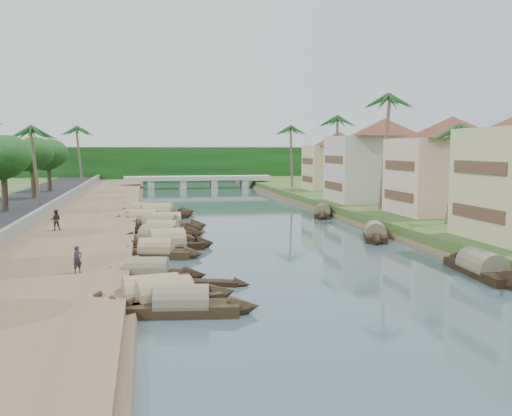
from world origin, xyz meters
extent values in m
plane|color=#35484F|center=(0.00, 0.00, 0.00)|extent=(220.00, 220.00, 0.00)
cube|color=brown|center=(-16.00, 20.00, 0.40)|extent=(10.00, 180.00, 0.80)
cube|color=#2F481D|center=(19.00, 20.00, 0.60)|extent=(16.00, 180.00, 1.20)
cube|color=slate|center=(-20.20, 20.00, 1.35)|extent=(0.40, 180.00, 1.10)
cube|color=#0F350E|center=(0.00, 95.00, 4.00)|extent=(120.00, 4.00, 8.00)
cube|color=#0F350E|center=(0.00, 100.00, 4.00)|extent=(120.00, 4.00, 8.00)
cube|color=#0F350E|center=(0.00, 105.00, 4.00)|extent=(120.00, 4.00, 8.00)
cube|color=#ABACA1|center=(0.00, 72.00, 2.00)|extent=(28.00, 4.00, 0.80)
cube|color=#ABACA1|center=(-9.00, 72.00, 0.90)|extent=(1.20, 3.50, 1.80)
cube|color=#ABACA1|center=(-3.00, 72.00, 0.90)|extent=(1.20, 3.50, 1.80)
cube|color=#ABACA1|center=(3.00, 72.00, 0.90)|extent=(1.20, 3.50, 1.80)
cube|color=#ABACA1|center=(9.00, 72.00, 0.90)|extent=(1.20, 3.50, 1.80)
cube|color=#523726|center=(12.95, -2.00, 3.20)|extent=(0.10, 6.40, 0.90)
cube|color=#523726|center=(12.95, -2.00, 6.40)|extent=(0.10, 6.40, 0.90)
cube|color=beige|center=(20.00, 14.00, 4.95)|extent=(11.00, 8.00, 7.50)
pyramid|color=#5A271F|center=(20.00, 14.00, 9.80)|extent=(14.11, 14.11, 2.20)
cube|color=#523726|center=(14.45, 14.00, 3.08)|extent=(0.10, 6.40, 0.90)
cube|color=#523726|center=(14.45, 14.00, 6.08)|extent=(0.10, 6.40, 0.90)
cube|color=beige|center=(19.00, 28.00, 5.20)|extent=(13.00, 8.00, 8.00)
pyramid|color=#5A271F|center=(19.00, 28.00, 10.30)|extent=(15.59, 15.59, 2.20)
cube|color=#523726|center=(12.45, 28.00, 3.20)|extent=(0.10, 6.40, 0.90)
cube|color=#523726|center=(12.45, 28.00, 6.40)|extent=(0.10, 6.40, 0.90)
cube|color=tan|center=(20.00, 48.00, 4.70)|extent=(10.00, 7.00, 7.00)
pyramid|color=#5A271F|center=(20.00, 48.00, 9.30)|extent=(12.62, 12.62, 2.20)
cube|color=#523726|center=(14.95, 48.00, 2.95)|extent=(0.10, 5.60, 0.90)
cube|color=#523726|center=(14.95, 48.00, 5.75)|extent=(0.10, 5.60, 0.90)
cube|color=black|center=(-8.46, -12.10, 0.20)|extent=(5.53, 2.34, 0.70)
cone|color=black|center=(-5.51, -12.48, 0.28)|extent=(1.71, 1.69, 1.67)
cone|color=black|center=(-11.41, -11.72, 0.28)|extent=(1.71, 1.69, 1.67)
cylinder|color=#706B54|center=(-8.46, -12.10, 0.58)|extent=(4.28, 2.24, 1.74)
cube|color=black|center=(-9.86, -10.48, 0.20)|extent=(5.88, 2.86, 0.70)
cone|color=black|center=(-6.77, -9.99, 0.28)|extent=(1.91, 2.04, 1.99)
cone|color=black|center=(-12.95, -10.97, 0.28)|extent=(1.91, 2.04, 1.99)
cylinder|color=#998961|center=(-9.86, -10.48, 0.58)|extent=(4.58, 2.73, 2.09)
cube|color=black|center=(-9.28, -10.71, 0.20)|extent=(6.04, 3.47, 0.70)
cone|color=black|center=(-6.22, -9.73, 0.28)|extent=(2.07, 2.05, 1.80)
cone|color=black|center=(-12.33, -11.68, 0.28)|extent=(2.07, 2.05, 1.80)
cylinder|color=#998961|center=(-9.28, -10.71, 0.58)|extent=(4.77, 3.12, 1.87)
cube|color=black|center=(-10.02, -4.79, 0.20)|extent=(5.35, 2.58, 0.70)
cone|color=black|center=(-7.22, -5.32, 0.28)|extent=(1.73, 1.73, 1.64)
cone|color=black|center=(-12.82, -4.25, 0.28)|extent=(1.73, 1.73, 1.64)
cylinder|color=#706B54|center=(-10.02, -4.79, 0.58)|extent=(4.17, 2.41, 1.70)
cube|color=black|center=(-9.35, 2.22, 0.20)|extent=(5.16, 2.88, 0.70)
cone|color=black|center=(-6.73, 1.51, 0.28)|extent=(1.76, 1.81, 1.65)
cone|color=black|center=(-11.97, 2.93, 0.28)|extent=(1.76, 1.81, 1.65)
cylinder|color=#998961|center=(-9.35, 2.22, 0.58)|extent=(4.06, 2.64, 1.72)
cube|color=black|center=(-8.48, 5.26, 0.20)|extent=(5.73, 2.97, 0.70)
cone|color=black|center=(-5.49, 5.75, 0.28)|extent=(1.90, 2.13, 2.07)
cone|color=black|center=(-11.47, 4.76, 0.28)|extent=(1.90, 2.13, 2.07)
cylinder|color=#998961|center=(-8.48, 5.26, 0.58)|extent=(4.47, 2.84, 2.19)
cube|color=black|center=(-9.06, 7.63, 0.20)|extent=(6.07, 4.34, 0.70)
cone|color=black|center=(-6.18, 6.25, 0.28)|extent=(2.31, 2.40, 2.03)
cone|color=black|center=(-11.94, 9.00, 0.28)|extent=(2.31, 2.40, 2.03)
cylinder|color=#706B54|center=(-9.06, 7.63, 0.58)|extent=(4.88, 3.82, 2.14)
cube|color=black|center=(-8.61, 12.16, 0.20)|extent=(5.81, 3.37, 0.70)
cone|color=black|center=(-5.69, 11.21, 0.28)|extent=(2.00, 1.98, 1.75)
cone|color=black|center=(-11.54, 13.11, 0.28)|extent=(2.00, 1.98, 1.75)
cylinder|color=#998961|center=(-8.61, 12.16, 0.58)|extent=(4.58, 3.03, 1.81)
cube|color=black|center=(-8.15, 16.36, 0.20)|extent=(5.79, 2.21, 0.70)
cone|color=black|center=(-4.94, 16.39, 0.28)|extent=(1.72, 1.95, 2.12)
cone|color=black|center=(-11.35, 16.32, 0.28)|extent=(1.72, 1.95, 2.12)
cylinder|color=#998961|center=(-8.15, 16.36, 0.58)|extent=(4.43, 2.28, 2.24)
cube|color=black|center=(-8.69, 15.63, 0.20)|extent=(6.52, 4.44, 0.70)
cone|color=black|center=(-5.52, 14.11, 0.28)|extent=(2.36, 2.31, 1.90)
cone|color=black|center=(-11.86, 17.16, 0.28)|extent=(2.36, 2.31, 1.90)
cylinder|color=#706B54|center=(-8.69, 15.63, 0.58)|extent=(5.21, 3.86, 1.96)
cube|color=black|center=(-10.34, 20.86, 0.20)|extent=(5.95, 2.56, 0.70)
cone|color=black|center=(-7.16, 20.48, 0.28)|extent=(1.85, 1.88, 1.88)
cone|color=black|center=(-13.52, 21.24, 0.28)|extent=(1.85, 1.88, 1.88)
cylinder|color=#998961|center=(-10.34, 20.86, 0.58)|extent=(4.60, 2.47, 1.96)
cube|color=black|center=(-9.02, 24.86, 0.20)|extent=(6.61, 3.28, 0.70)
cone|color=black|center=(-5.56, 25.49, 0.28)|extent=(2.16, 2.25, 2.15)
cone|color=black|center=(-12.47, 24.22, 0.28)|extent=(2.16, 2.25, 2.15)
cylinder|color=#998961|center=(-9.02, 24.86, 0.58)|extent=(5.16, 3.10, 2.26)
cube|color=black|center=(-8.69, 27.55, 0.20)|extent=(6.89, 3.54, 0.70)
cone|color=black|center=(-5.13, 28.53, 0.28)|extent=(2.25, 2.10, 1.88)
cone|color=black|center=(-12.25, 26.58, 0.28)|extent=(2.25, 2.10, 1.88)
cylinder|color=#706B54|center=(-8.69, 27.55, 0.58)|extent=(5.40, 3.20, 1.92)
cube|color=black|center=(-10.18, 27.92, 0.20)|extent=(6.15, 4.14, 0.70)
cone|color=black|center=(-7.20, 26.59, 0.28)|extent=(2.25, 2.26, 1.91)
cone|color=black|center=(-13.17, 29.25, 0.28)|extent=(2.25, 2.26, 1.91)
cylinder|color=#998961|center=(-10.18, 27.92, 0.58)|extent=(4.91, 3.65, 1.99)
cube|color=black|center=(10.11, -7.31, 0.20)|extent=(2.49, 6.89, 0.70)
cone|color=black|center=(10.43, -3.57, 0.28)|extent=(1.88, 2.05, 1.94)
cylinder|color=#706B54|center=(10.11, -7.31, 0.58)|extent=(2.43, 5.31, 1.99)
cube|color=black|center=(9.26, 7.25, 0.20)|extent=(3.49, 5.79, 0.70)
cone|color=black|center=(10.28, 10.14, 0.28)|extent=(2.02, 2.02, 1.75)
cone|color=black|center=(8.24, 4.35, 0.28)|extent=(2.02, 2.02, 1.75)
cylinder|color=#706B54|center=(9.26, 7.25, 0.58)|extent=(3.12, 4.58, 1.82)
cube|color=black|center=(9.88, 23.88, 0.20)|extent=(3.60, 6.22, 0.70)
cone|color=black|center=(10.98, 27.01, 0.28)|extent=(2.02, 2.11, 1.74)
cone|color=black|center=(8.78, 20.74, 0.28)|extent=(2.02, 2.11, 1.74)
cylinder|color=#706B54|center=(9.88, 23.88, 0.58)|extent=(3.20, 4.91, 1.78)
cube|color=black|center=(-6.75, -6.49, 0.10)|extent=(3.81, 1.97, 0.35)
cone|color=black|center=(-4.76, -7.15, 0.10)|extent=(1.15, 1.08, 0.83)
cone|color=black|center=(-8.74, -5.82, 0.10)|extent=(1.15, 1.08, 0.83)
cube|color=black|center=(-9.12, 17.46, 0.10)|extent=(3.67, 2.78, 0.35)
cone|color=black|center=(-7.30, 16.26, 0.10)|extent=(1.24, 1.18, 0.78)
cone|color=black|center=(-10.95, 18.66, 0.10)|extent=(1.24, 1.18, 0.78)
cylinder|color=brown|center=(16.00, 6.99, 5.45)|extent=(1.54, 0.36, 8.46)
sphere|color=#1A4F1D|center=(16.00, 6.99, 9.53)|extent=(3.20, 3.20, 3.20)
cylinder|color=brown|center=(15.00, 19.26, 7.35)|extent=(1.22, 0.36, 12.29)
sphere|color=#1A4F1D|center=(15.00, 19.26, 13.25)|extent=(3.20, 3.20, 3.20)
cylinder|color=brown|center=(16.00, 37.24, 6.68)|extent=(0.48, 0.36, 10.95)
sphere|color=#1A4F1D|center=(16.00, 37.24, 11.93)|extent=(3.20, 3.20, 3.20)
cylinder|color=brown|center=(-22.00, 29.66, 5.76)|extent=(1.09, 0.36, 8.72)
sphere|color=#1A4F1D|center=(-22.00, 29.66, 9.95)|extent=(3.20, 3.20, 3.20)
cylinder|color=brown|center=(14.00, 53.91, 6.29)|extent=(0.68, 0.36, 10.19)
sphere|color=#1A4F1D|center=(14.00, 53.91, 11.18)|extent=(3.20, 3.20, 3.20)
cylinder|color=brown|center=(-20.50, 60.64, 6.34)|extent=(1.11, 0.36, 9.87)
sphere|color=#1A4F1D|center=(-20.50, 60.64, 11.08)|extent=(3.20, 3.20, 3.20)
cylinder|color=#473528|center=(-24.00, 22.92, 3.21)|extent=(0.60, 0.60, 3.71)
ellipsoid|color=#0F350E|center=(-24.00, 22.92, 6.76)|extent=(4.95, 4.95, 4.07)
cylinder|color=#473528|center=(-24.00, 38.06, 3.28)|extent=(0.60, 0.60, 3.84)
ellipsoid|color=#0F350E|center=(-24.00, 38.06, 6.94)|extent=(4.71, 4.71, 3.87)
cylinder|color=#473528|center=(-24.00, 50.45, 3.20)|extent=(0.60, 0.60, 3.69)
ellipsoid|color=#0F350E|center=(-24.00, 50.45, 6.73)|extent=(5.02, 5.02, 4.12)
cylinder|color=#473528|center=(24.00, 29.25, 2.83)|extent=(0.60, 0.60, 3.34)
ellipsoid|color=#0F350E|center=(24.00, 29.25, 6.02)|extent=(4.32, 4.32, 3.55)
imported|color=#222329|center=(-13.83, -5.60, 1.57)|extent=(0.67, 0.63, 1.53)
imported|color=#2F2E20|center=(-17.58, 12.19, 1.68)|extent=(0.89, 0.71, 1.77)
camera|label=1|loc=(-10.01, -38.26, 7.75)|focal=40.00mm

